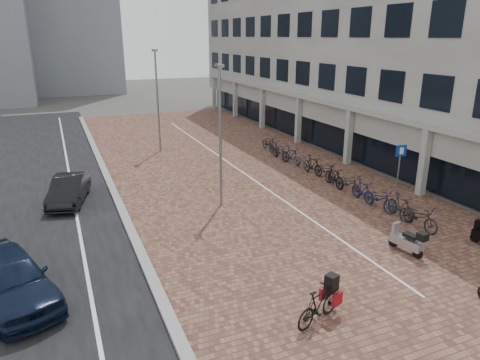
% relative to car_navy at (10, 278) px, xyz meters
% --- Properties ---
extents(ground, '(140.00, 140.00, 0.00)m').
position_rel_car_navy_xyz_m(ground, '(9.13, -1.63, -0.78)').
color(ground, '#474442').
rests_on(ground, ground).
extents(plaza_brick, '(14.50, 42.00, 0.04)m').
position_rel_car_navy_xyz_m(plaza_brick, '(11.13, 10.37, -0.77)').
color(plaza_brick, brown).
rests_on(plaza_brick, ground).
extents(street_asphalt, '(8.00, 50.00, 0.03)m').
position_rel_car_navy_xyz_m(street_asphalt, '(0.13, 10.37, -0.78)').
color(street_asphalt, black).
rests_on(street_asphalt, ground).
extents(curb, '(0.35, 42.00, 0.14)m').
position_rel_car_navy_xyz_m(curb, '(4.03, 10.37, -0.71)').
color(curb, gray).
rests_on(curb, ground).
extents(lane_line, '(0.12, 44.00, 0.00)m').
position_rel_car_navy_xyz_m(lane_line, '(2.13, 10.37, -0.76)').
color(lane_line, white).
rests_on(lane_line, street_asphalt).
extents(parking_line, '(0.10, 30.00, 0.00)m').
position_rel_car_navy_xyz_m(parking_line, '(11.33, 10.37, -0.75)').
color(parking_line, white).
rests_on(parking_line, plaza_brick).
extents(office_building, '(8.40, 40.00, 15.00)m').
position_rel_car_navy_xyz_m(office_building, '(22.10, 14.37, 7.66)').
color(office_building, '#AAAAA4').
rests_on(office_building, ground).
extents(car_navy, '(3.30, 4.93, 1.56)m').
position_rel_car_navy_xyz_m(car_navy, '(0.00, 0.00, 0.00)').
color(car_navy, black).
rests_on(car_navy, ground).
extents(car_dark, '(2.26, 4.08, 1.28)m').
position_rel_car_navy_xyz_m(car_dark, '(1.97, 8.01, -0.14)').
color(car_dark, black).
rests_on(car_dark, ground).
extents(hero_bike, '(1.82, 1.08, 1.24)m').
position_rel_car_navy_xyz_m(hero_bike, '(7.77, -4.34, -0.23)').
color(hero_bike, black).
rests_on(hero_bike, ground).
extents(scooter_front, '(0.69, 1.54, 1.02)m').
position_rel_car_navy_xyz_m(scooter_front, '(12.90, -2.10, -0.27)').
color(scooter_front, '#95969A').
rests_on(scooter_front, ground).
extents(parking_sign, '(0.54, 0.12, 2.61)m').
position_rel_car_navy_xyz_m(parking_sign, '(16.63, 2.60, 0.99)').
color(parking_sign, slate).
rests_on(parking_sign, ground).
extents(lamp_near, '(0.12, 0.12, 6.29)m').
position_rel_car_navy_xyz_m(lamp_near, '(8.42, 4.95, 2.37)').
color(lamp_near, gray).
rests_on(lamp_near, ground).
extents(lamp_far, '(0.12, 0.12, 6.61)m').
position_rel_car_navy_xyz_m(lamp_far, '(8.12, 15.90, 2.53)').
color(lamp_far, slate).
rests_on(lamp_far, ground).
extents(bike_row, '(1.08, 15.82, 1.05)m').
position_rel_car_navy_xyz_m(bike_row, '(14.84, 6.27, -0.26)').
color(bike_row, black).
rests_on(bike_row, ground).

